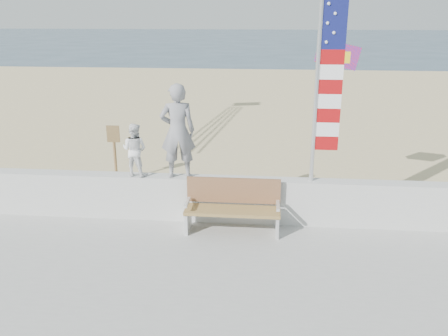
% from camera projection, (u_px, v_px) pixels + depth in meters
% --- Properties ---
extents(ground, '(220.00, 220.00, 0.00)m').
position_uv_depth(ground, '(202.00, 280.00, 7.79)').
color(ground, '#294053').
rests_on(ground, ground).
extents(sand, '(90.00, 40.00, 0.08)m').
position_uv_depth(sand, '(238.00, 138.00, 16.28)').
color(sand, '#CBB887').
rests_on(sand, ground).
extents(seawall, '(30.00, 0.35, 0.90)m').
position_uv_depth(seawall, '(215.00, 199.00, 9.48)').
color(seawall, beige).
rests_on(seawall, boardwalk).
extents(adult, '(0.75, 0.56, 1.85)m').
position_uv_depth(adult, '(178.00, 131.00, 9.11)').
color(adult, gray).
rests_on(adult, seawall).
extents(child, '(0.59, 0.50, 1.06)m').
position_uv_depth(child, '(135.00, 150.00, 9.31)').
color(child, white).
rests_on(child, seawall).
extents(bench, '(1.80, 0.57, 1.00)m').
position_uv_depth(bench, '(233.00, 205.00, 9.00)').
color(bench, olive).
rests_on(bench, boardwalk).
extents(flag, '(0.50, 0.08, 3.50)m').
position_uv_depth(flag, '(324.00, 81.00, 8.55)').
color(flag, silver).
rests_on(flag, seawall).
extents(parafoil_kite, '(0.93, 0.25, 0.64)m').
position_uv_depth(parafoil_kite, '(339.00, 55.00, 9.78)').
color(parafoil_kite, red).
rests_on(parafoil_kite, ground).
extents(sign, '(0.32, 0.07, 1.46)m').
position_uv_depth(sign, '(114.00, 149.00, 11.76)').
color(sign, olive).
rests_on(sign, sand).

